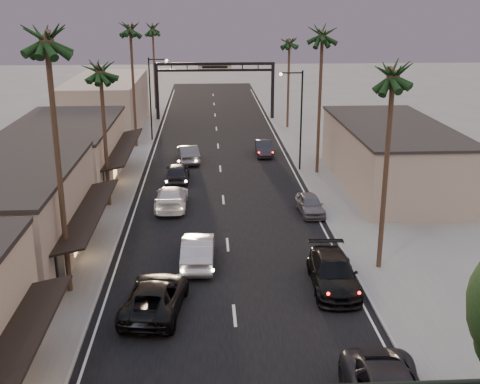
{
  "coord_description": "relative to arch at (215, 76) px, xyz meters",
  "views": [
    {
      "loc": [
        -1.23,
        -7.29,
        14.85
      ],
      "look_at": [
        0.97,
        31.13,
        2.5
      ],
      "focal_mm": 45.0,
      "sensor_mm": 36.0,
      "label": 1
    }
  ],
  "objects": [
    {
      "name": "building_right",
      "position": [
        14.0,
        -30.0,
        -3.03
      ],
      "size": [
        8.0,
        18.0,
        5.0
      ],
      "primitive_type": "cube",
      "color": "gray",
      "rests_on": "ground"
    },
    {
      "name": "palm_rc",
      "position": [
        8.6,
        -6.0,
        4.94
      ],
      "size": [
        3.2,
        3.2,
        12.2
      ],
      "color": "#38281C",
      "rests_on": "ground"
    },
    {
      "name": "storefront_far",
      "position": [
        -13.0,
        -28.0,
        -3.03
      ],
      "size": [
        8.0,
        16.0,
        5.0
      ],
      "primitive_type": "cube",
      "color": "tan",
      "rests_on": "ground"
    },
    {
      "name": "oncoming_dgrey",
      "position": [
        -3.75,
        -27.87,
        -4.72
      ],
      "size": [
        2.04,
        4.83,
        1.63
      ],
      "primitive_type": "imported",
      "rotation": [
        0.0,
        0.0,
        3.12
      ],
      "color": "black",
      "rests_on": "ground"
    },
    {
      "name": "oncoming_grey_far",
      "position": [
        -3.0,
        -21.39,
        -4.7
      ],
      "size": [
        2.43,
        5.22,
        1.66
      ],
      "primitive_type": "imported",
      "rotation": [
        0.0,
        0.0,
        3.28
      ],
      "color": "#49494E",
      "rests_on": "ground"
    },
    {
      "name": "storefront_dist",
      "position": [
        -13.0,
        -5.0,
        -2.53
      ],
      "size": [
        8.0,
        20.0,
        6.0
      ],
      "primitive_type": "cube",
      "color": "gray",
      "rests_on": "ground"
    },
    {
      "name": "streetlight_right",
      "position": [
        6.92,
        -25.0,
        -0.2
      ],
      "size": [
        2.13,
        0.3,
        9.0
      ],
      "color": "black",
      "rests_on": "ground"
    },
    {
      "name": "palm_far",
      "position": [
        -8.3,
        8.0,
        5.91
      ],
      "size": [
        3.2,
        3.2,
        13.2
      ],
      "color": "#38281C",
      "rests_on": "ground"
    },
    {
      "name": "oncoming_pickup",
      "position": [
        -3.91,
        -50.32,
        -4.71
      ],
      "size": [
        3.49,
        6.21,
        1.64
      ],
      "primitive_type": "imported",
      "rotation": [
        0.0,
        0.0,
        3.01
      ],
      "color": "black",
      "rests_on": "ground"
    },
    {
      "name": "oncoming_white",
      "position": [
        -3.91,
        -34.61,
        -4.72
      ],
      "size": [
        2.4,
        5.66,
        1.63
      ],
      "primitive_type": "imported",
      "rotation": [
        0.0,
        0.0,
        3.12
      ],
      "color": "silver",
      "rests_on": "ground"
    },
    {
      "name": "streetlight_left",
      "position": [
        -6.92,
        -12.0,
        -0.2
      ],
      "size": [
        2.13,
        0.3,
        9.0
      ],
      "color": "black",
      "rests_on": "ground"
    },
    {
      "name": "sidewalk_left",
      "position": [
        -9.5,
        -18.0,
        -5.47
      ],
      "size": [
        5.0,
        92.0,
        0.12
      ],
      "primitive_type": "cube",
      "color": "slate",
      "rests_on": "ground"
    },
    {
      "name": "palm_ld",
      "position": [
        -8.6,
        -15.0,
        6.88
      ],
      "size": [
        3.2,
        3.2,
        14.2
      ],
      "color": "#38281C",
      "rests_on": "ground"
    },
    {
      "name": "palm_lc",
      "position": [
        -8.6,
        -34.0,
        4.94
      ],
      "size": [
        3.2,
        3.2,
        12.2
      ],
      "color": "#38281C",
      "rests_on": "ground"
    },
    {
      "name": "storefront_mid",
      "position": [
        -13.0,
        -44.0,
        -2.78
      ],
      "size": [
        8.0,
        14.0,
        5.5
      ],
      "primitive_type": "cube",
      "color": "gray",
      "rests_on": "ground"
    },
    {
      "name": "palm_ra",
      "position": [
        8.6,
        -46.0,
        5.91
      ],
      "size": [
        3.2,
        3.2,
        13.2
      ],
      "color": "#38281C",
      "rests_on": "ground"
    },
    {
      "name": "curbside_grey",
      "position": [
        6.2,
        -36.52,
        -4.83
      ],
      "size": [
        1.86,
        4.18,
        1.4
      ],
      "primitive_type": "imported",
      "rotation": [
        0.0,
        0.0,
        0.05
      ],
      "color": "#56555B",
      "rests_on": "ground"
    },
    {
      "name": "road",
      "position": [
        0.0,
        -25.0,
        -5.53
      ],
      "size": [
        14.0,
        120.0,
        0.02
      ],
      "primitive_type": "cube",
      "color": "black",
      "rests_on": "ground"
    },
    {
      "name": "arch",
      "position": [
        0.0,
        0.0,
        0.0
      ],
      "size": [
        15.2,
        0.4,
        7.27
      ],
      "color": "black",
      "rests_on": "ground"
    },
    {
      "name": "ground",
      "position": [
        0.0,
        -30.0,
        -5.53
      ],
      "size": [
        200.0,
        200.0,
        0.0
      ],
      "primitive_type": "plane",
      "color": "slate",
      "rests_on": "ground"
    },
    {
      "name": "curbside_far",
      "position": [
        4.46,
        -19.18,
        -4.8
      ],
      "size": [
        1.62,
        4.47,
        1.46
      ],
      "primitive_type": "imported",
      "rotation": [
        0.0,
        0.0,
        -0.02
      ],
      "color": "black",
      "rests_on": "ground"
    },
    {
      "name": "oncoming_silver",
      "position": [
        -1.83,
        -44.82,
        -4.68
      ],
      "size": [
        1.97,
        5.26,
        1.72
      ],
      "primitive_type": "imported",
      "rotation": [
        0.0,
        0.0,
        3.11
      ],
      "color": "#97969B",
      "rests_on": "ground"
    },
    {
      "name": "palm_lb",
      "position": [
        -8.6,
        -48.0,
        7.85
      ],
      "size": [
        3.2,
        3.2,
        15.2
      ],
      "color": "#38281C",
      "rests_on": "ground"
    },
    {
      "name": "sidewalk_right",
      "position": [
        9.5,
        -18.0,
        -5.47
      ],
      "size": [
        5.0,
        92.0,
        0.12
      ],
      "primitive_type": "cube",
      "color": "slate",
      "rests_on": "ground"
    },
    {
      "name": "curbside_black",
      "position": [
        5.44,
        -48.25,
        -4.68
      ],
      "size": [
        2.63,
        5.97,
        1.7
      ],
      "primitive_type": "imported",
      "rotation": [
        0.0,
        0.0,
        -0.04
      ],
      "color": "black",
      "rests_on": "ground"
    },
    {
      "name": "palm_rb",
      "position": [
        8.6,
        -26.0,
        6.88
      ],
      "size": [
        3.2,
        3.2,
        14.2
      ],
      "color": "#38281C",
      "rests_on": "ground"
    }
  ]
}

